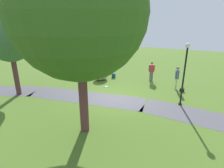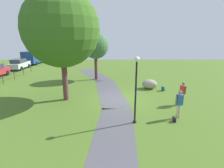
{
  "view_description": "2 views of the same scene",
  "coord_description": "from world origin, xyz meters",
  "px_view_note": "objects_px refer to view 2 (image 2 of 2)",
  "views": [
    {
      "loc": [
        -4.58,
        10.36,
        5.07
      ],
      "look_at": [
        0.6,
        -0.82,
        0.7
      ],
      "focal_mm": 29.81,
      "sensor_mm": 36.0,
      "label": 1
    },
    {
      "loc": [
        -13.19,
        0.43,
        4.8
      ],
      "look_at": [
        0.58,
        0.33,
        1.05
      ],
      "focal_mm": 28.27,
      "sensor_mm": 36.0,
      "label": 2
    }
  ],
  "objects_px": {
    "lamp_post": "(136,84)",
    "handbag_on_grass": "(174,119)",
    "lawn_boulder": "(149,84)",
    "backpack_by_boulder": "(163,89)",
    "young_tree_near_path": "(95,46)",
    "woman_with_handbag": "(179,102)",
    "frisbee_on_grass": "(137,92)",
    "man_near_boulder": "(183,92)",
    "parked_sedan_red": "(19,64)",
    "delivery_van": "(34,57)",
    "large_shade_tree": "(61,29)"
  },
  "relations": [
    {
      "from": "handbag_on_grass",
      "to": "frisbee_on_grass",
      "type": "height_order",
      "value": "handbag_on_grass"
    },
    {
      "from": "woman_with_handbag",
      "to": "frisbee_on_grass",
      "type": "bearing_deg",
      "value": 19.43
    },
    {
      "from": "lamp_post",
      "to": "delivery_van",
      "type": "xyz_separation_m",
      "value": [
        22.36,
        15.06,
        -1.06
      ]
    },
    {
      "from": "large_shade_tree",
      "to": "handbag_on_grass",
      "type": "relative_size",
      "value": 24.58
    },
    {
      "from": "delivery_van",
      "to": "large_shade_tree",
      "type": "bearing_deg",
      "value": -151.12
    },
    {
      "from": "frisbee_on_grass",
      "to": "woman_with_handbag",
      "type": "bearing_deg",
      "value": -160.57
    },
    {
      "from": "large_shade_tree",
      "to": "woman_with_handbag",
      "type": "relative_size",
      "value": 4.62
    },
    {
      "from": "young_tree_near_path",
      "to": "man_near_boulder",
      "type": "distance_m",
      "value": 10.68
    },
    {
      "from": "handbag_on_grass",
      "to": "backpack_by_boulder",
      "type": "distance_m",
      "value": 6.04
    },
    {
      "from": "handbag_on_grass",
      "to": "man_near_boulder",
      "type": "bearing_deg",
      "value": -28.74
    },
    {
      "from": "delivery_van",
      "to": "man_near_boulder",
      "type": "bearing_deg",
      "value": -136.16
    },
    {
      "from": "large_shade_tree",
      "to": "man_near_boulder",
      "type": "distance_m",
      "value": 9.7
    },
    {
      "from": "woman_with_handbag",
      "to": "lamp_post",
      "type": "bearing_deg",
      "value": 102.59
    },
    {
      "from": "man_near_boulder",
      "to": "frisbee_on_grass",
      "type": "xyz_separation_m",
      "value": [
        2.84,
        2.82,
        -0.96
      ]
    },
    {
      "from": "lawn_boulder",
      "to": "backpack_by_boulder",
      "type": "xyz_separation_m",
      "value": [
        -0.72,
        -1.08,
        -0.25
      ]
    },
    {
      "from": "handbag_on_grass",
      "to": "parked_sedan_red",
      "type": "relative_size",
      "value": 0.08
    },
    {
      "from": "woman_with_handbag",
      "to": "man_near_boulder",
      "type": "bearing_deg",
      "value": -26.21
    },
    {
      "from": "lamp_post",
      "to": "frisbee_on_grass",
      "type": "relative_size",
      "value": 15.88
    },
    {
      "from": "handbag_on_grass",
      "to": "backpack_by_boulder",
      "type": "xyz_separation_m",
      "value": [
        5.95,
        -1.04,
        0.05
      ]
    },
    {
      "from": "large_shade_tree",
      "to": "parked_sedan_red",
      "type": "height_order",
      "value": "large_shade_tree"
    },
    {
      "from": "lamp_post",
      "to": "handbag_on_grass",
      "type": "bearing_deg",
      "value": -87.25
    },
    {
      "from": "young_tree_near_path",
      "to": "backpack_by_boulder",
      "type": "bearing_deg",
      "value": -124.85
    },
    {
      "from": "woman_with_handbag",
      "to": "parked_sedan_red",
      "type": "height_order",
      "value": "woman_with_handbag"
    },
    {
      "from": "woman_with_handbag",
      "to": "frisbee_on_grass",
      "type": "height_order",
      "value": "woman_with_handbag"
    },
    {
      "from": "man_near_boulder",
      "to": "parked_sedan_red",
      "type": "distance_m",
      "value": 23.51
    },
    {
      "from": "lamp_post",
      "to": "frisbee_on_grass",
      "type": "bearing_deg",
      "value": -9.61
    },
    {
      "from": "lamp_post",
      "to": "lawn_boulder",
      "type": "height_order",
      "value": "lamp_post"
    },
    {
      "from": "delivery_van",
      "to": "backpack_by_boulder",
      "type": "bearing_deg",
      "value": -131.51
    },
    {
      "from": "young_tree_near_path",
      "to": "parked_sedan_red",
      "type": "distance_m",
      "value": 13.88
    },
    {
      "from": "lawn_boulder",
      "to": "woman_with_handbag",
      "type": "relative_size",
      "value": 0.9
    },
    {
      "from": "large_shade_tree",
      "to": "handbag_on_grass",
      "type": "bearing_deg",
      "value": -117.57
    },
    {
      "from": "woman_with_handbag",
      "to": "frisbee_on_grass",
      "type": "distance_m",
      "value": 5.39
    },
    {
      "from": "handbag_on_grass",
      "to": "delivery_van",
      "type": "xyz_separation_m",
      "value": [
        22.25,
        17.37,
        1.12
      ]
    },
    {
      "from": "lawn_boulder",
      "to": "backpack_by_boulder",
      "type": "relative_size",
      "value": 3.92
    },
    {
      "from": "parked_sedan_red",
      "to": "delivery_van",
      "type": "height_order",
      "value": "delivery_van"
    },
    {
      "from": "lamp_post",
      "to": "woman_with_handbag",
      "type": "bearing_deg",
      "value": -77.41
    },
    {
      "from": "large_shade_tree",
      "to": "young_tree_near_path",
      "type": "height_order",
      "value": "large_shade_tree"
    },
    {
      "from": "lawn_boulder",
      "to": "frisbee_on_grass",
      "type": "xyz_separation_m",
      "value": [
        -1.18,
        1.33,
        -0.43
      ]
    },
    {
      "from": "lamp_post",
      "to": "parked_sedan_red",
      "type": "bearing_deg",
      "value": 41.43
    },
    {
      "from": "delivery_van",
      "to": "frisbee_on_grass",
      "type": "bearing_deg",
      "value": -136.32
    },
    {
      "from": "man_near_boulder",
      "to": "young_tree_near_path",
      "type": "bearing_deg",
      "value": 41.24
    },
    {
      "from": "lamp_post",
      "to": "man_near_boulder",
      "type": "distance_m",
      "value": 4.86
    },
    {
      "from": "backpack_by_boulder",
      "to": "frisbee_on_grass",
      "type": "height_order",
      "value": "backpack_by_boulder"
    },
    {
      "from": "frisbee_on_grass",
      "to": "parked_sedan_red",
      "type": "xyz_separation_m",
      "value": [
        11.36,
        15.91,
        0.8
      ]
    },
    {
      "from": "lamp_post",
      "to": "handbag_on_grass",
      "type": "distance_m",
      "value": 3.19
    },
    {
      "from": "frisbee_on_grass",
      "to": "lamp_post",
      "type": "bearing_deg",
      "value": 170.39
    },
    {
      "from": "lamp_post",
      "to": "handbag_on_grass",
      "type": "relative_size",
      "value": 11.6
    },
    {
      "from": "large_shade_tree",
      "to": "woman_with_handbag",
      "type": "bearing_deg",
      "value": -113.25
    },
    {
      "from": "lawn_boulder",
      "to": "handbag_on_grass",
      "type": "distance_m",
      "value": 6.67
    },
    {
      "from": "large_shade_tree",
      "to": "lamp_post",
      "type": "relative_size",
      "value": 2.12
    }
  ]
}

